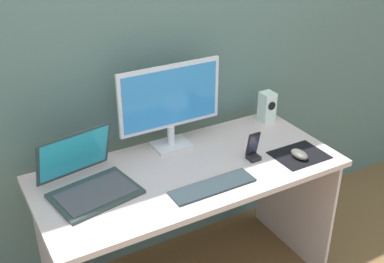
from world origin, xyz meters
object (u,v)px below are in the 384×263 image
object	(u,v)px
monitor	(170,102)
mouse	(299,154)
laptop	(88,180)
phone_in_dock	(253,150)
speaker_right	(267,107)
keyboard_external	(213,186)

from	to	relation	value
monitor	mouse	size ratio (longest dim) A/B	5.26
laptop	mouse	distance (m)	0.98
monitor	phone_in_dock	bearing A→B (deg)	-47.40
mouse	laptop	bearing A→B (deg)	165.85
laptop	mouse	xyz separation A→B (m)	(0.95, -0.24, -0.03)
monitor	mouse	world-z (taller)	monitor
speaker_right	keyboard_external	xyz separation A→B (m)	(-0.60, -0.41, -0.08)
laptop	keyboard_external	world-z (taller)	laptop
laptop	keyboard_external	size ratio (longest dim) A/B	1.02
phone_in_dock	speaker_right	bearing A→B (deg)	44.32
phone_in_dock	laptop	bearing A→B (deg)	170.08
speaker_right	mouse	world-z (taller)	speaker_right
laptop	phone_in_dock	xyz separation A→B (m)	(0.76, -0.13, -0.00)
monitor	phone_in_dock	xyz separation A→B (m)	(0.28, -0.30, -0.19)
keyboard_external	phone_in_dock	xyz separation A→B (m)	(0.29, 0.11, 0.04)
mouse	phone_in_dock	world-z (taller)	phone_in_dock
speaker_right	mouse	xyz separation A→B (m)	(-0.11, -0.41, -0.06)
keyboard_external	mouse	distance (m)	0.49
monitor	keyboard_external	size ratio (longest dim) A/B	1.36
speaker_right	monitor	bearing A→B (deg)	179.98
speaker_right	keyboard_external	world-z (taller)	speaker_right
mouse	phone_in_dock	distance (m)	0.22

